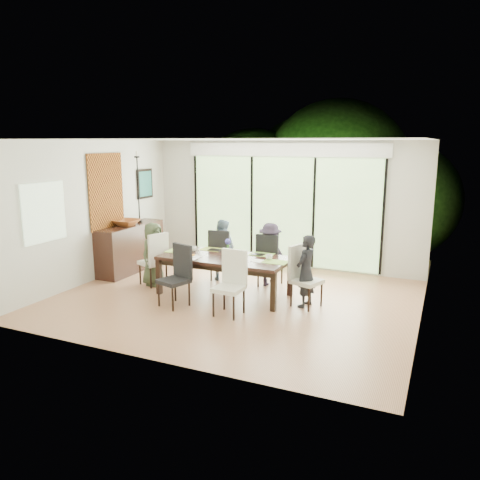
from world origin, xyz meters
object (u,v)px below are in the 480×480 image
at_px(laptop, 179,252).
at_px(person_far_left, 222,250).
at_px(chair_left_end, 153,258).
at_px(chair_far_left, 222,254).
at_px(chair_right_end, 307,276).
at_px(person_left_end, 153,254).
at_px(cup_a, 193,249).
at_px(vase, 228,253).
at_px(sideboard, 131,248).
at_px(bowl, 126,223).
at_px(person_far_right, 270,255).
at_px(chair_near_right, 229,284).
at_px(chair_far_right, 270,259).
at_px(cup_b, 229,256).
at_px(person_right_end, 306,271).
at_px(chair_near_left, 173,276).
at_px(cup_c, 269,257).
at_px(table_top, 224,258).

bearing_deg(laptop, person_far_left, 62.59).
relative_size(chair_left_end, chair_far_left, 1.00).
bearing_deg(chair_right_end, person_left_end, 110.06).
xyz_separation_m(chair_right_end, cup_a, (-2.20, 0.15, 0.23)).
bearing_deg(vase, sideboard, 166.81).
xyz_separation_m(chair_far_left, bowl, (-2.04, -0.30, 0.53)).
height_order(chair_far_left, person_far_right, person_far_right).
bearing_deg(chair_near_right, bowl, 156.88).
relative_size(chair_left_end, laptop, 3.33).
bearing_deg(person_far_left, person_far_right, 179.62).
bearing_deg(chair_far_left, chair_far_right, 172.88).
relative_size(person_far_left, cup_b, 12.90).
height_order(chair_far_left, bowl, bowl).
distance_m(person_right_end, person_far_left, 2.10).
xyz_separation_m(chair_near_left, cup_c, (1.30, 0.97, 0.23)).
relative_size(table_top, chair_right_end, 2.18).
bearing_deg(bowl, person_left_end, -28.34).
xyz_separation_m(chair_near_right, sideboard, (-2.99, 1.52, -0.02)).
distance_m(chair_right_end, chair_near_left, 2.18).
distance_m(chair_left_end, cup_c, 2.31).
bearing_deg(person_right_end, cup_b, -74.00).
relative_size(chair_far_left, person_left_end, 0.85).
distance_m(person_far_left, cup_b, 1.12).
distance_m(person_right_end, sideboard, 4.02).
xyz_separation_m(person_far_right, sideboard, (-3.04, -0.18, -0.11)).
distance_m(chair_far_right, cup_b, 1.06).
height_order(person_right_end, laptop, person_right_end).
bearing_deg(chair_left_end, bowl, -97.24).
bearing_deg(chair_far_left, cup_a, 63.23).
relative_size(chair_left_end, cup_c, 8.87).
distance_m(person_left_end, laptop, 0.65).
distance_m(table_top, sideboard, 2.58).
distance_m(chair_right_end, cup_c, 0.74).
distance_m(table_top, chair_far_right, 1.02).
bearing_deg(laptop, cup_c, 2.78).
xyz_separation_m(table_top, person_left_end, (-1.48, 0.00, -0.07)).
bearing_deg(person_far_left, chair_near_left, 87.93).
xyz_separation_m(sideboard, bowl, (0.00, -0.10, 0.55)).
height_order(chair_near_right, bowl, bowl).
relative_size(person_left_end, sideboard, 0.69).
height_order(laptop, sideboard, sideboard).
bearing_deg(chair_far_left, laptop, 60.05).
distance_m(chair_far_left, chair_far_right, 1.00).
relative_size(chair_near_right, person_right_end, 0.85).
bearing_deg(chair_far_left, person_far_right, 171.74).
height_order(chair_far_right, cup_b, chair_far_right).
bearing_deg(chair_right_end, chair_far_left, 86.51).
relative_size(person_far_right, cup_a, 10.40).
relative_size(chair_far_left, person_far_left, 0.85).
relative_size(chair_near_right, cup_a, 8.87).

